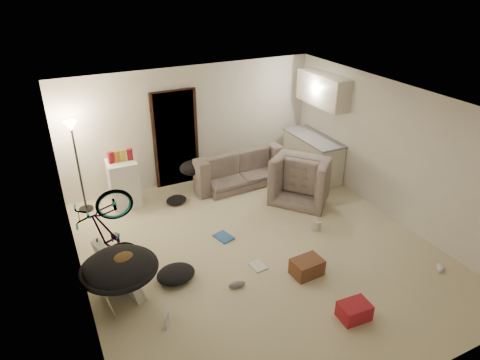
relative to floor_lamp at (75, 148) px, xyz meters
name	(u,v)px	position (x,y,z in m)	size (l,w,h in m)	color
floor	(259,250)	(2.40, -2.65, -1.32)	(5.50, 6.00, 0.02)	beige
ceiling	(262,105)	(2.40, -2.65, 1.20)	(5.50, 6.00, 0.02)	white
wall_back	(192,125)	(2.40, 0.36, -0.06)	(5.50, 0.02, 2.50)	white
wall_front	(407,310)	(2.40, -5.66, -0.06)	(5.50, 0.02, 2.50)	white
wall_left	(73,227)	(-0.36, -2.65, -0.06)	(0.02, 6.00, 2.50)	white
wall_right	(395,153)	(5.16, -2.65, -0.06)	(0.02, 6.00, 2.50)	white
doorway	(175,139)	(2.00, 0.32, -0.29)	(0.85, 0.10, 2.04)	black
door_trim	(176,139)	(2.00, 0.29, -0.29)	(0.97, 0.04, 2.10)	#331A12
floor_lamp	(75,148)	(0.00, 0.00, 0.00)	(0.28, 0.28, 1.81)	black
kitchen_counter	(312,157)	(4.83, -0.65, -0.87)	(0.60, 1.50, 0.88)	beige
counter_top	(314,138)	(4.83, -0.65, -0.41)	(0.64, 1.54, 0.04)	gray
kitchen_uppers	(323,90)	(4.96, -0.65, 0.64)	(0.38, 1.40, 0.65)	beige
sofa	(235,170)	(3.12, -0.20, -1.02)	(1.99, 0.78, 0.58)	#333932
armchair	(305,180)	(4.14, -1.40, -0.95)	(1.11, 0.97, 0.72)	#333932
bicycle	(111,252)	(0.10, -2.20, -0.90)	(0.54, 1.54, 0.81)	black
book_asset	(166,330)	(0.46, -3.68, -1.30)	(0.15, 0.21, 0.02)	maroon
mini_fridge	(124,183)	(0.76, -0.10, -0.84)	(0.54, 0.54, 0.93)	white
snack_box_0	(111,159)	(0.59, -0.10, -0.31)	(0.10, 0.07, 0.30)	maroon
snack_box_1	(117,158)	(0.71, -0.10, -0.31)	(0.10, 0.07, 0.30)	#C27218
snack_box_2	(124,157)	(0.83, -0.10, -0.31)	(0.10, 0.07, 0.30)	gold
snack_box_3	(130,156)	(0.95, -0.10, -0.31)	(0.10, 0.07, 0.30)	maroon
saucer_chair	(120,274)	(0.10, -2.84, -0.85)	(1.08, 1.08, 0.77)	silver
hoodie	(122,262)	(0.15, -2.87, -0.64)	(0.48, 0.40, 0.22)	#4F381B
sofa_drape	(193,168)	(2.17, -0.20, -0.77)	(0.56, 0.46, 0.28)	black
tv_box	(117,270)	(0.10, -2.58, -0.98)	(0.12, 1.00, 0.66)	silver
drink_case_a	(307,267)	(2.77, -3.52, -1.17)	(0.46, 0.33, 0.27)	brown
drink_case_b	(354,311)	(2.82, -4.57, -1.19)	(0.41, 0.30, 0.24)	maroon
juicer	(316,224)	(3.63, -2.55, -1.20)	(0.18, 0.18, 0.25)	beige
newspaper	(206,196)	(2.30, -0.52, -1.30)	(0.45, 0.59, 0.01)	beige
book_blue	(224,237)	(2.01, -2.07, -1.29)	(0.24, 0.33, 0.03)	#305FB0
book_white	(258,266)	(2.18, -3.04, -1.29)	(0.20, 0.27, 0.02)	silver
shoe_3	(237,285)	(1.67, -3.32, -1.26)	(0.26, 0.11, 0.10)	slate
shoe_4	(440,267)	(4.70, -4.36, -1.26)	(0.24, 0.10, 0.09)	white
clothes_lump_a	(176,274)	(0.91, -2.75, -1.21)	(0.59, 0.51, 0.19)	black
clothes_lump_b	(176,200)	(1.67, -0.52, -1.24)	(0.42, 0.36, 0.13)	black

